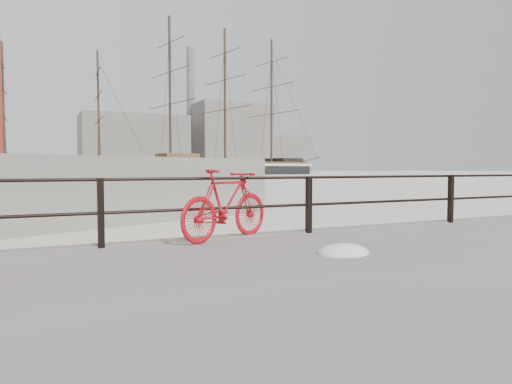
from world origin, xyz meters
name	(u,v)px	position (x,y,z in m)	size (l,w,h in m)	color
ground	(444,238)	(0.00, 0.00, 0.00)	(400.00, 400.00, 0.00)	white
guardrail	(451,199)	(0.00, -0.15, 0.85)	(28.00, 0.10, 1.00)	black
bicycle	(226,205)	(-5.11, -0.25, 0.91)	(1.87, 0.28, 1.13)	red
barque_black	(225,175)	(30.67, 89.12, 0.00)	(60.23, 19.71, 34.07)	black
schooner_mid	(55,178)	(-5.31, 71.54, 0.00)	(29.80, 12.61, 21.35)	white
industrial_west	(134,144)	(20.00, 140.00, 9.00)	(32.00, 18.00, 18.00)	gray
industrial_mid	(230,139)	(55.00, 145.00, 12.00)	(26.00, 20.00, 24.00)	gray
industrial_east	(280,154)	(78.00, 150.00, 7.00)	(20.00, 16.00, 14.00)	gray
smokestack	(191,110)	(42.00, 150.00, 22.00)	(2.80, 2.80, 44.00)	gray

